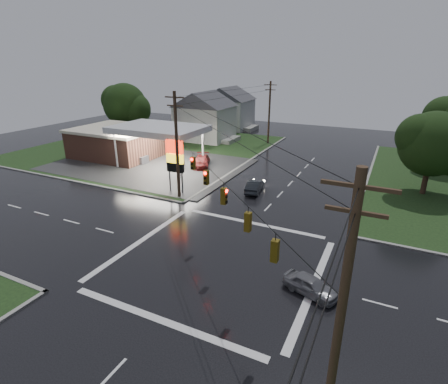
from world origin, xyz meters
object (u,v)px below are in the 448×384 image
at_px(utility_pole_nw, 177,145).
at_px(gas_station, 124,141).
at_px(pylon_sign, 175,158).
at_px(house_near, 205,115).
at_px(tree_nw_behind, 126,105).
at_px(car_north, 255,186).
at_px(house_far, 228,107).
at_px(car_pump, 202,161).
at_px(car_crossing, 311,285).
at_px(utility_pole_se, 340,317).
at_px(tree_ne_near, 434,144).
at_px(utility_pole_n, 269,112).

bearing_deg(utility_pole_nw, gas_station, 147.77).
distance_m(gas_station, pylon_sign, 17.81).
distance_m(utility_pole_nw, house_near, 28.90).
height_order(utility_pole_nw, tree_nw_behind, utility_pole_nw).
bearing_deg(gas_station, car_north, -12.67).
xyz_separation_m(pylon_sign, house_far, (-11.45, 37.50, 0.39)).
height_order(house_near, car_pump, house_near).
distance_m(utility_pole_nw, car_crossing, 20.13).
distance_m(utility_pole_se, tree_nw_behind, 58.64).
bearing_deg(gas_station, house_near, 73.83).
xyz_separation_m(gas_station, utility_pole_nw, (16.18, -10.20, 3.17)).
bearing_deg(utility_pole_nw, house_far, 107.92).
bearing_deg(car_crossing, car_north, 50.96).
bearing_deg(house_far, car_pump, -71.95).
relative_size(tree_nw_behind, car_pump, 1.98).
relative_size(tree_ne_near, car_pump, 1.78).
relative_size(utility_pole_se, house_near, 1.00).
height_order(house_near, house_far, same).
bearing_deg(car_north, gas_station, -21.19).
distance_m(gas_station, car_crossing, 38.64).
relative_size(utility_pole_n, car_crossing, 2.95).
bearing_deg(gas_station, tree_ne_near, 3.30).
relative_size(car_crossing, car_pump, 0.71).
distance_m(tree_nw_behind, car_north, 35.06).
height_order(gas_station, car_north, gas_station).
bearing_deg(tree_nw_behind, utility_pole_nw, -40.10).
height_order(pylon_sign, tree_nw_behind, tree_nw_behind).
xyz_separation_m(house_far, tree_nw_behind, (-11.89, -18.01, 1.77)).
relative_size(utility_pole_n, car_pump, 2.08).
bearing_deg(utility_pole_n, house_far, 141.23).
relative_size(pylon_sign, car_pump, 1.19).
bearing_deg(car_crossing, utility_pole_nw, 76.32).
xyz_separation_m(tree_nw_behind, tree_ne_near, (47.98, -8.00, -0.62)).
bearing_deg(utility_pole_n, tree_nw_behind, -161.79).
relative_size(gas_station, house_far, 2.37).
xyz_separation_m(utility_pole_n, car_crossing, (16.47, -38.87, -4.86)).
xyz_separation_m(utility_pole_nw, house_near, (-11.45, 26.50, -1.32)).
height_order(utility_pole_n, car_crossing, utility_pole_n).
bearing_deg(car_north, utility_pole_n, -82.65).
distance_m(house_far, tree_ne_near, 44.50).
xyz_separation_m(gas_station, house_near, (4.73, 16.30, 1.86)).
bearing_deg(utility_pole_se, car_crossing, 106.31).
xyz_separation_m(utility_pole_nw, house_far, (-12.45, 38.50, -1.32)).
bearing_deg(house_near, tree_nw_behind, -155.02).
distance_m(tree_ne_near, car_pump, 27.61).
xyz_separation_m(house_near, house_far, (-1.00, 12.00, 0.00)).
height_order(utility_pole_nw, car_north, utility_pole_nw).
bearing_deg(utility_pole_nw, utility_pole_n, 90.00).
distance_m(house_near, car_pump, 17.77).
xyz_separation_m(utility_pole_nw, car_crossing, (16.47, -10.37, -5.11)).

